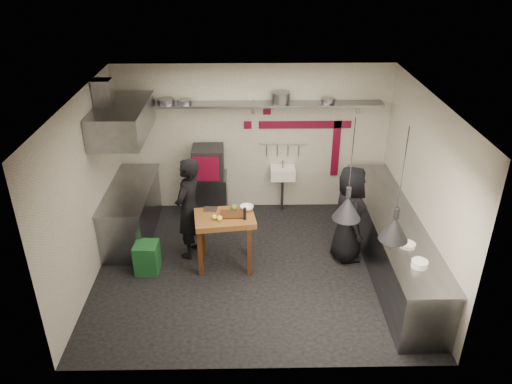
{
  "coord_description": "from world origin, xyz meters",
  "views": [
    {
      "loc": [
        -0.1,
        -6.58,
        4.78
      ],
      "look_at": [
        0.02,
        0.3,
        1.22
      ],
      "focal_mm": 35.0,
      "sensor_mm": 36.0,
      "label": 1
    }
  ],
  "objects_px": {
    "prep_table": "(225,241)",
    "chef_left": "(189,209)",
    "oven_stand": "(209,194)",
    "chef_right": "(349,214)",
    "combi_oven": "(208,162)",
    "green_bin": "(147,258)"
  },
  "relations": [
    {
      "from": "chef_left",
      "to": "prep_table",
      "type": "bearing_deg",
      "value": 82.23
    },
    {
      "from": "oven_stand",
      "to": "green_bin",
      "type": "distance_m",
      "value": 2.05
    },
    {
      "from": "prep_table",
      "to": "chef_left",
      "type": "xyz_separation_m",
      "value": [
        -0.59,
        0.34,
        0.4
      ]
    },
    {
      "from": "green_bin",
      "to": "prep_table",
      "type": "height_order",
      "value": "prep_table"
    },
    {
      "from": "prep_table",
      "to": "chef_left",
      "type": "relative_size",
      "value": 0.53
    },
    {
      "from": "oven_stand",
      "to": "green_bin",
      "type": "relative_size",
      "value": 1.6
    },
    {
      "from": "oven_stand",
      "to": "chef_left",
      "type": "bearing_deg",
      "value": -99.24
    },
    {
      "from": "green_bin",
      "to": "chef_right",
      "type": "height_order",
      "value": "chef_right"
    },
    {
      "from": "chef_left",
      "to": "green_bin",
      "type": "bearing_deg",
      "value": -31.48
    },
    {
      "from": "oven_stand",
      "to": "chef_left",
      "type": "xyz_separation_m",
      "value": [
        -0.22,
        -1.38,
        0.46
      ]
    },
    {
      "from": "oven_stand",
      "to": "prep_table",
      "type": "distance_m",
      "value": 1.77
    },
    {
      "from": "green_bin",
      "to": "chef_left",
      "type": "relative_size",
      "value": 0.29
    },
    {
      "from": "oven_stand",
      "to": "chef_right",
      "type": "distance_m",
      "value": 2.83
    },
    {
      "from": "green_bin",
      "to": "chef_left",
      "type": "xyz_separation_m",
      "value": [
        0.65,
        0.47,
        0.61
      ]
    },
    {
      "from": "oven_stand",
      "to": "combi_oven",
      "type": "xyz_separation_m",
      "value": [
        0.02,
        -0.06,
        0.69
      ]
    },
    {
      "from": "oven_stand",
      "to": "chef_right",
      "type": "relative_size",
      "value": 0.49
    },
    {
      "from": "combi_oven",
      "to": "chef_left",
      "type": "height_order",
      "value": "chef_left"
    },
    {
      "from": "prep_table",
      "to": "chef_left",
      "type": "bearing_deg",
      "value": 142.28
    },
    {
      "from": "combi_oven",
      "to": "prep_table",
      "type": "distance_m",
      "value": 1.81
    },
    {
      "from": "oven_stand",
      "to": "chef_right",
      "type": "height_order",
      "value": "chef_right"
    },
    {
      "from": "prep_table",
      "to": "green_bin",
      "type": "bearing_deg",
      "value": 178.39
    },
    {
      "from": "oven_stand",
      "to": "chef_right",
      "type": "xyz_separation_m",
      "value": [
        2.35,
        -1.52,
        0.41
      ]
    }
  ]
}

